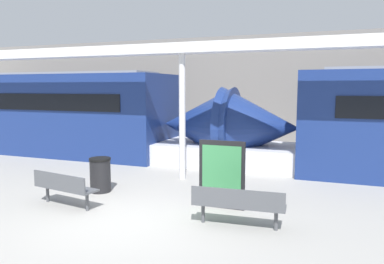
# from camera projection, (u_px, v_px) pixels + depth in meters

# --- Properties ---
(ground_plane) EXTENTS (60.00, 60.00, 0.00)m
(ground_plane) POSITION_uv_depth(u_px,v_px,m) (124.00, 220.00, 7.39)
(ground_plane) COLOR #9E9B96
(station_wall) EXTENTS (56.00, 0.20, 5.00)m
(station_wall) POSITION_uv_depth(u_px,v_px,m) (247.00, 90.00, 17.45)
(station_wall) COLOR gray
(station_wall) RESTS_ON ground_plane
(train_right) EXTENTS (15.29, 2.93, 3.20)m
(train_right) POSITION_uv_depth(u_px,v_px,m) (50.00, 115.00, 15.31)
(train_right) COLOR navy
(train_right) RESTS_ON ground_plane
(bench_near) EXTENTS (1.63, 0.70, 0.77)m
(bench_near) POSITION_uv_depth(u_px,v_px,m) (63.00, 186.00, 8.19)
(bench_near) COLOR #4C4F54
(bench_near) RESTS_ON ground_plane
(bench_far) EXTENTS (1.76, 0.54, 0.77)m
(bench_far) POSITION_uv_depth(u_px,v_px,m) (238.00, 203.00, 6.97)
(bench_far) COLOR #4C4F54
(bench_far) RESTS_ON ground_plane
(trash_bin) EXTENTS (0.54, 0.54, 0.86)m
(trash_bin) POSITION_uv_depth(u_px,v_px,m) (100.00, 175.00, 9.40)
(trash_bin) COLOR black
(trash_bin) RESTS_ON ground_plane
(poster_board) EXTENTS (1.02, 0.07, 1.48)m
(poster_board) POSITION_uv_depth(u_px,v_px,m) (222.00, 174.00, 8.08)
(poster_board) COLOR black
(poster_board) RESTS_ON ground_plane
(support_column_near) EXTENTS (0.18, 0.18, 3.55)m
(support_column_near) POSITION_uv_depth(u_px,v_px,m) (182.00, 117.00, 10.55)
(support_column_near) COLOR silver
(support_column_near) RESTS_ON ground_plane
(canopy_beam) EXTENTS (28.00, 0.60, 0.28)m
(canopy_beam) POSITION_uv_depth(u_px,v_px,m) (182.00, 48.00, 10.32)
(canopy_beam) COLOR silver
(canopy_beam) RESTS_ON support_column_near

